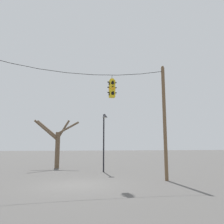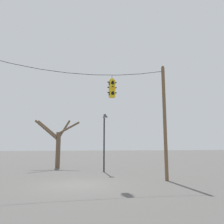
% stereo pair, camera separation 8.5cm
% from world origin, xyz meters
% --- Properties ---
extents(ground_plane, '(200.00, 200.00, 0.00)m').
position_xyz_m(ground_plane, '(0.00, 0.00, 0.00)').
color(ground_plane, '#565451').
extents(utility_pole_right, '(0.22, 0.22, 7.54)m').
position_xyz_m(utility_pole_right, '(5.56, 0.26, 3.76)').
color(utility_pole_right, brown).
rests_on(utility_pole_right, ground_plane).
extents(span_wire, '(11.12, 0.03, 0.65)m').
position_xyz_m(span_wire, '(0.00, 0.26, 6.74)').
color(span_wire, black).
extents(traffic_light_near_left_pole, '(0.58, 0.58, 1.45)m').
position_xyz_m(traffic_light_near_left_pole, '(2.02, 0.26, 5.72)').
color(traffic_light_near_left_pole, yellow).
extents(street_lamp, '(0.44, 0.77, 4.88)m').
position_xyz_m(street_lamp, '(2.64, 5.57, 3.49)').
color(street_lamp, black).
rests_on(street_lamp, ground_plane).
extents(bare_tree, '(4.38, 2.36, 4.83)m').
position_xyz_m(bare_tree, '(-1.30, 10.03, 2.54)').
color(bare_tree, brown).
rests_on(bare_tree, ground_plane).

